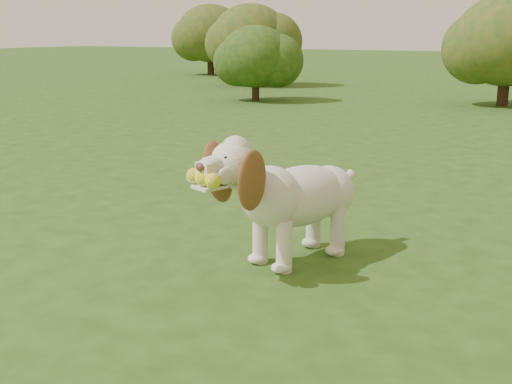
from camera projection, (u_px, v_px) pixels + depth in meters
The scene contains 6 objects.
ground at pixel (374, 274), 3.45m from camera, with size 80.00×80.00×0.00m, color #224413.
dog at pixel (288, 193), 3.53m from camera, with size 0.66×1.14×0.76m.
shrub_a at pixel (256, 57), 11.77m from camera, with size 1.33×1.33×1.38m.
shrub_b at pixel (508, 40), 10.86m from camera, with size 1.84×1.84×1.90m.
shrub_e at pixel (251, 38), 15.04m from camera, with size 1.84×1.84×1.90m.
shrub_g at pixel (210, 33), 18.80m from camera, with size 1.97×1.97×2.04m.
Camera 1 is at (1.00, -3.15, 1.27)m, focal length 45.00 mm.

